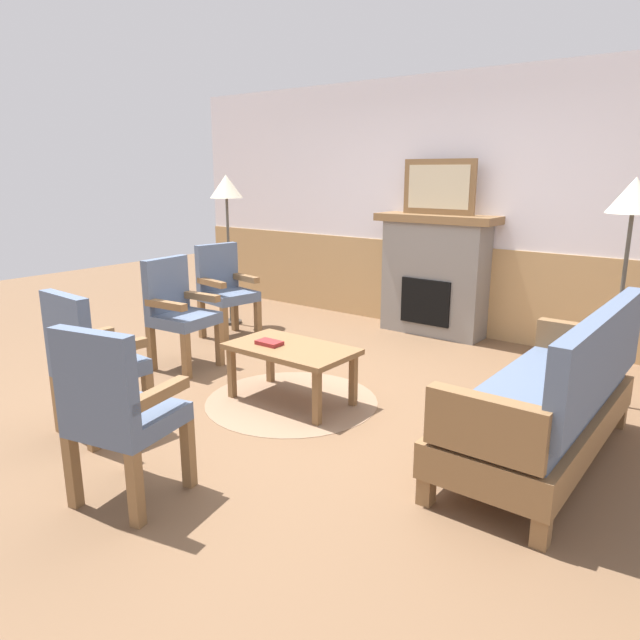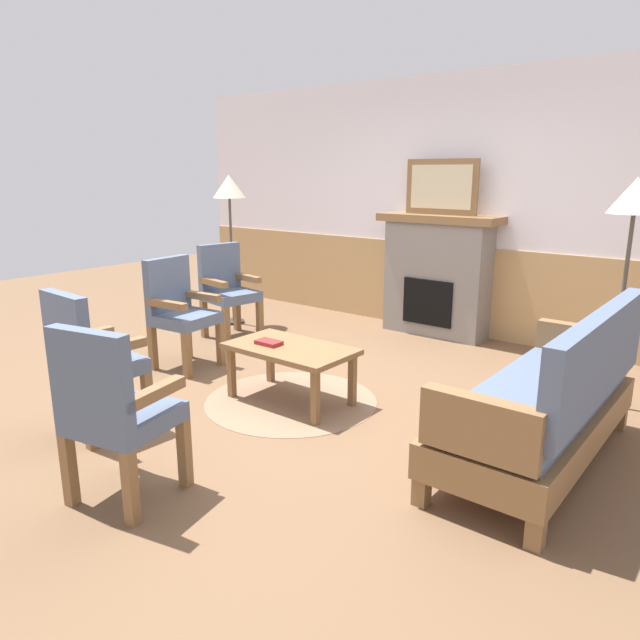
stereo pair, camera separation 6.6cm
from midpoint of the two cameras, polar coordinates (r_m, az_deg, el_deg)
The scene contains 14 objects.
ground_plane at distance 4.62m, azimuth -2.32°, elevation -7.47°, with size 14.00×14.00×0.00m, color brown.
wall_back at distance 6.49m, azimuth 12.97°, elevation 10.40°, with size 7.20×0.14×2.70m.
fireplace at distance 6.35m, azimuth 11.65°, elevation 4.39°, with size 1.30×0.44×1.28m.
framed_picture at distance 6.26m, azimuth 12.08°, elevation 12.60°, with size 0.80×0.04×0.56m.
couch at distance 3.72m, azimuth 21.76°, elevation -7.50°, with size 0.70×1.80×0.98m.
coffee_table at distance 4.41m, azimuth -2.49°, elevation -3.25°, with size 0.96×0.56×0.44m.
round_rug at distance 4.54m, azimuth -2.43°, elevation -7.86°, with size 1.32×1.32×0.01m, color #896B51.
book_on_table at distance 4.44m, azimuth -4.61°, elevation -2.21°, with size 0.20×0.12×0.03m, color maroon.
armchair_near_fireplace at distance 6.21m, azimuth -8.79°, elevation 3.24°, with size 0.55×0.55×0.98m.
armchair_by_window_left at distance 5.32m, azimuth -13.26°, elevation 1.16°, with size 0.52×0.52×0.98m.
armchair_front_left at distance 4.11m, azimuth -21.26°, elevation -3.32°, with size 0.50×0.50×0.98m.
armchair_front_center at distance 3.20m, azimuth -19.00°, elevation -8.04°, with size 0.58×0.58×0.98m.
floor_lamp_by_couch at distance 4.67m, azimuth 28.70°, elevation 9.35°, with size 0.36×0.36×1.68m.
floor_lamp_by_chairs at distance 6.66m, azimuth -8.56°, elevation 11.89°, with size 0.36×0.36×1.68m.
Camera 2 is at (2.84, -3.22, 1.71)m, focal length 32.75 mm.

